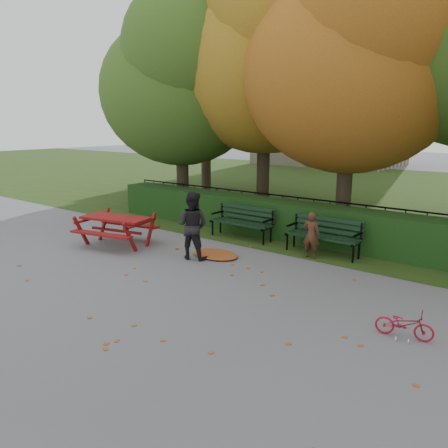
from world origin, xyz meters
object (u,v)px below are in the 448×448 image
Objects in this scene: tree_b at (271,49)px; bench_right at (324,233)px; tree_a at (183,80)px; child at (311,235)px; bicycle at (404,324)px; bench_left at (243,220)px; tree_f at (208,60)px; tree_c at (361,55)px; picnic_table at (116,223)px; adult at (192,225)px.

tree_b is 6.76m from bench_right.
tree_a is 6.77× the size of child.
bench_left is at bearing 47.96° from bicycle.
tree_c is at bearing -22.35° from tree_f.
picnic_table is (-4.29, -4.87, -4.24)m from tree_c.
picnic_table is (3.67, -8.14, -5.11)m from tree_f.
tree_f reaches higher than tree_b.
picnic_table is (-1.02, -5.65, -4.82)m from tree_b.
tree_b reaches higher than child.
tree_c is 4.44× the size of bench_right.
bench_right is at bearing -40.67° from tree_b.
child is (0.17, -2.76, -4.27)m from tree_c.
tree_a is 4.16× the size of bench_left.
child is 3.99m from bicycle.
tree_b reaches higher than tree_c.
tree_b is at bearing 23.05° from tree_a.
tree_a is 4.31m from tree_f.
tree_b is 5.87m from bench_left.
bench_right is 2.20× the size of bicycle.
tree_c reaches higher than adult.
tree_a is 4.74× the size of adult.
tree_c is at bearing 18.97° from bicycle.
tree_f is at bearing -42.98° from child.
tree_a reaches higher than bench_left.
tree_b is 10.32m from bicycle.
tree_f reaches higher than child.
bicycle is (7.36, -0.62, -0.37)m from picnic_table.
bicycle is (3.07, -5.48, -4.61)m from tree_c.
bench_left is 2.40m from bench_right.
adult is (-2.26, -2.23, 0.27)m from bench_right.
tree_a reaches higher than bench_right.
child is at bearing -45.78° from tree_b.
bicycle is at bearing -31.76° from bench_left.
bench_right is at bearing -16.61° from tree_a.
tree_c is 0.87× the size of tree_f.
tree_c reaches higher than child.
tree_c is 7.75m from picnic_table.
bicycle is at bearing -44.63° from tree_b.
bench_left is (5.83, -5.54, -5.17)m from tree_f.
tree_c is at bearing -92.85° from child.
bench_left is at bearing -69.42° from tree_b.
tree_f is 10.29m from picnic_table.
tree_f is 11.19m from bench_right.
tree_a is at bearing -62.02° from tree_f.
child is (6.19, -2.38, -3.97)m from tree_a.
tree_c reaches higher than bench_left.
child reaches higher than bench_right.
child is at bearing -100.59° from bench_right.
bench_right is 1.14× the size of adult.
bench_right is 3.18m from adult.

